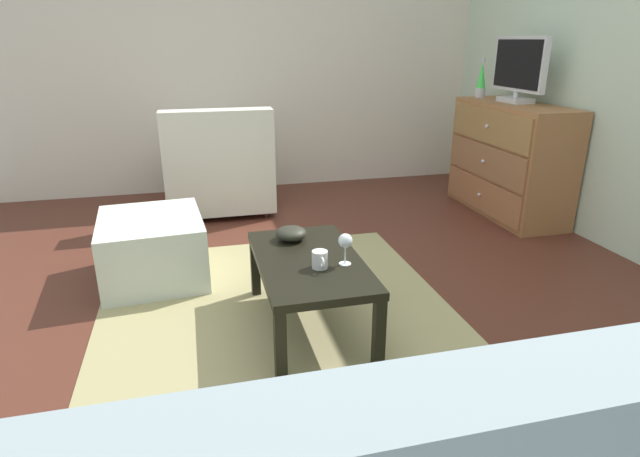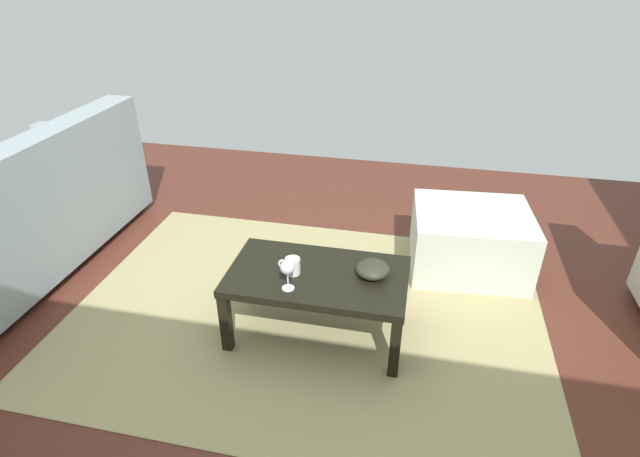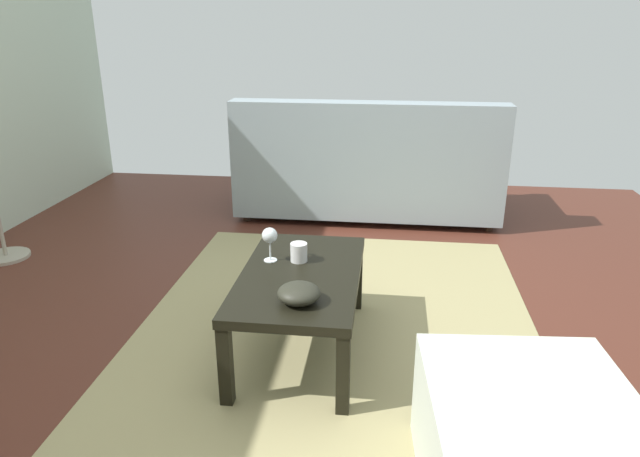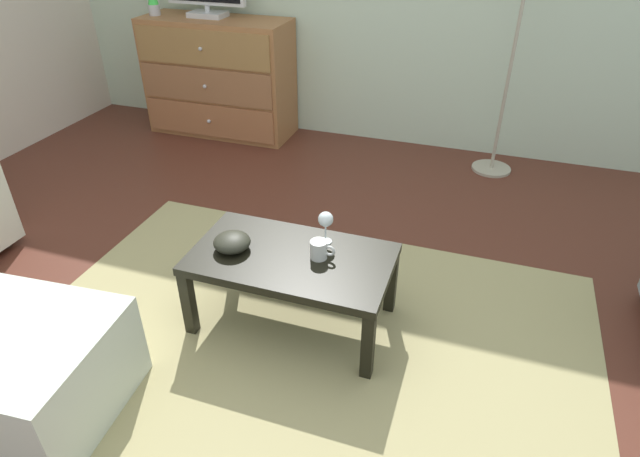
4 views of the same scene
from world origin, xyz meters
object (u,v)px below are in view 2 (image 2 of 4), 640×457
wine_glass (287,268)px  ottoman (470,240)px  bowl_decorative (373,269)px  coffee_table (318,281)px  couch_large (13,221)px  mug (292,266)px

wine_glass → ottoman: (-0.91, -0.96, -0.30)m
wine_glass → bowl_decorative: size_ratio=0.94×
wine_glass → ottoman: 1.35m
wine_glass → bowl_decorative: 0.43m
wine_glass → ottoman: wine_glass is taller
coffee_table → wine_glass: 0.25m
coffee_table → couch_large: bearing=-5.9°
mug → ottoman: size_ratio=0.16×
wine_glass → couch_large: size_ratio=0.08×
coffee_table → wine_glass: bearing=54.4°
coffee_table → mug: bearing=11.5°
bowl_decorative → couch_large: size_ratio=0.09×
coffee_table → ottoman: (-0.80, -0.80, -0.13)m
couch_large → coffee_table: bearing=174.1°
wine_glass → bowl_decorative: bearing=-153.3°
coffee_table → couch_large: size_ratio=0.47×
mug → couch_large: couch_large is taller
coffee_table → mug: mug is taller
wine_glass → couch_large: couch_large is taller
ottoman → wine_glass: bearing=46.5°
couch_large → ottoman: 2.82m
coffee_table → ottoman: 1.14m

